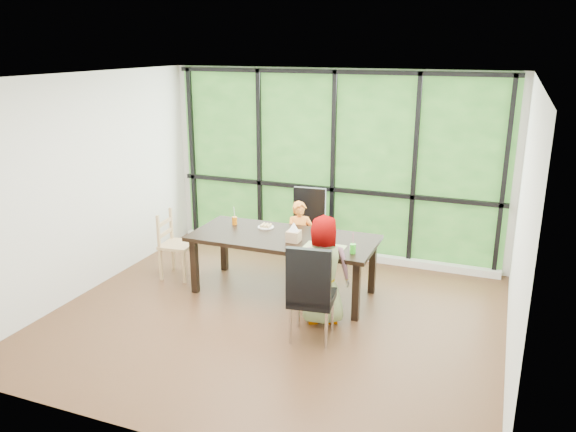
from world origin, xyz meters
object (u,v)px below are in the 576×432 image
Objects in this scene: green_cup at (353,249)px; tissue_box at (294,236)px; dining_table at (283,265)px; orange_cup at (235,221)px; chair_interior_leather at (312,291)px; child_older at (321,270)px; plate_far at (266,227)px; chair_window_leather at (306,228)px; chair_end_beech at (178,245)px; plate_near at (326,248)px; child_toddler at (300,239)px.

tissue_box is (-0.76, 0.13, 0.01)m from green_cup.
dining_table is 0.91m from orange_cup.
chair_interior_leather is 0.87× the size of child_older.
plate_far is (-1.01, 0.79, 0.13)m from child_older.
chair_end_beech is (-1.45, -1.02, -0.09)m from chair_window_leather.
chair_interior_leather is at bearing -57.75° from tissue_box.
tissue_box is (0.24, -1.12, 0.28)m from chair_window_leather.
plate_near is at bearing -25.67° from plate_far.
child_toddler is at bearing -82.38° from child_older.
child_older is at bearing -109.05° from chair_end_beech.
dining_table is 2.11× the size of chair_window_leather.
chair_end_beech reaches higher than tissue_box.
chair_window_leather is at bearing 119.27° from plate_near.
child_toddler reaches higher than plate_near.
dining_table is 0.62m from child_toddler.
orange_cup is at bearing -45.75° from chair_interior_leather.
chair_window_leather is 1.71m from child_older.
child_older is at bearing -27.96° from orange_cup.
green_cup reaches higher than plate_near.
child_toddler is 1.31m from green_cup.
plate_far is at bearing -56.24° from chair_interior_leather.
green_cup is at bearing -116.73° from chair_interior_leather.
plate_near is at bearing -104.84° from child_older.
plate_far is 1.90× the size of green_cup.
child_older is 12.09× the size of orange_cup.
chair_window_leather is 1.18m from tissue_box.
chair_interior_leather reaches higher than tissue_box.
chair_window_leather is 1.09m from orange_cup.
chair_interior_leather is 1.71m from child_toddler.
plate_far is (-1.04, 1.19, 0.22)m from chair_interior_leather.
green_cup reaches higher than dining_table.
dining_table is at bearing 159.80° from plate_near.
child_older reaches higher than tissue_box.
chair_end_beech is at bearing 174.78° from green_cup.
orange_cup is at bearing -175.29° from child_toddler.
chair_window_leather is 10.50× the size of orange_cup.
orange_cup is (-0.77, 0.21, 0.43)m from dining_table.
tissue_box reaches higher than plate_far.
dining_table is 0.50m from tissue_box.
chair_window_leather reaches higher than child_toddler.
orange_cup is (-0.43, -0.02, 0.04)m from plate_far.
plate_near is at bearing -74.99° from child_toddler.
tissue_box is (0.18, -0.73, 0.30)m from child_toddler.
child_toddler reaches higher than tissue_box.
child_older is at bearing -81.95° from child_toddler.
child_older is at bearing -39.67° from dining_table.
plate_far is 1.34× the size of tissue_box.
green_cup is at bearing -56.18° from chair_window_leather.
chair_end_beech is 1.24m from plate_far.
chair_window_leather is at bearing 93.12° from dining_table.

